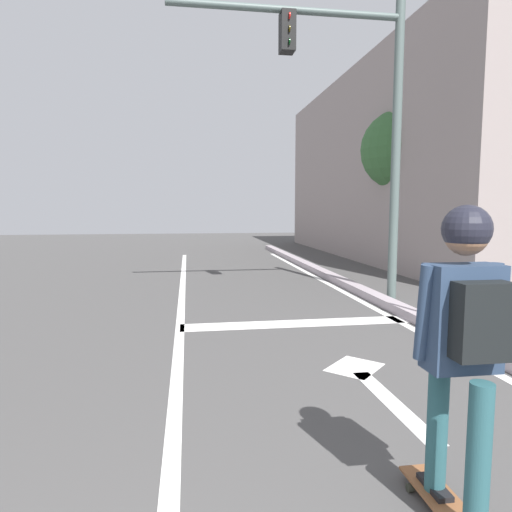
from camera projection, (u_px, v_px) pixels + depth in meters
lane_line_center at (180, 333)px, 5.80m from camera, size 0.12×20.00×0.01m
lane_line_curbside at (403, 324)px, 6.27m from camera, size 0.12×20.00×0.01m
stop_bar at (297, 323)px, 6.29m from camera, size 3.27×0.40×0.01m
lane_arrow_stem at (392, 403)px, 3.72m from camera, size 0.16×1.40×0.01m
lane_arrow_head at (355, 367)px, 4.55m from camera, size 0.71×0.71×0.01m
curb_strip at (420, 318)px, 6.30m from camera, size 0.24×24.00×0.14m
skater at (464, 326)px, 2.15m from camera, size 0.44×0.59×1.56m
traffic_signal_mast at (351, 97)px, 7.59m from camera, size 4.02×0.34×5.27m
roadside_tree at (401, 151)px, 11.73m from camera, size 2.11×2.11×4.23m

